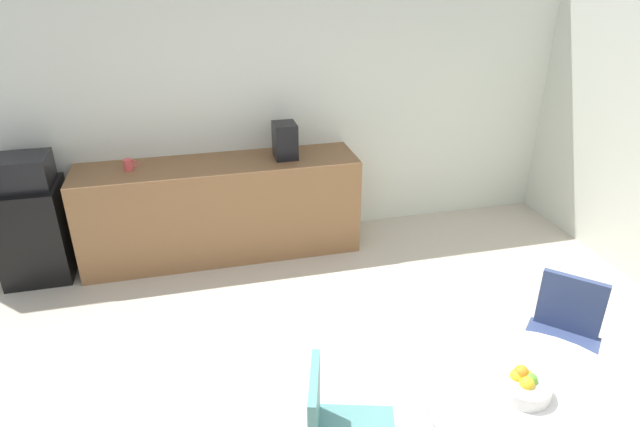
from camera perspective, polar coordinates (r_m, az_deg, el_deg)
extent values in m
cube|color=silver|center=(5.15, -6.20, 11.23)|extent=(6.00, 0.10, 2.60)
cube|color=brown|center=(5.07, -10.30, 0.46)|extent=(2.49, 0.60, 0.90)
cube|color=black|center=(5.26, -27.82, -1.70)|extent=(0.54, 0.54, 0.84)
cube|color=black|center=(5.06, -29.10, 3.84)|extent=(0.48, 0.38, 0.26)
cylinder|color=white|center=(2.83, 21.85, -17.94)|extent=(1.04, 1.04, 0.03)
cube|color=teal|center=(2.73, -0.61, -19.67)|extent=(0.15, 0.37, 0.38)
cylinder|color=silver|center=(3.67, 25.24, -17.50)|extent=(0.02, 0.02, 0.42)
cylinder|color=silver|center=(3.68, 20.27, -16.28)|extent=(0.02, 0.02, 0.42)
cylinder|color=silver|center=(3.92, 25.93, -14.60)|extent=(0.02, 0.02, 0.42)
cylinder|color=silver|center=(3.93, 21.33, -13.48)|extent=(0.02, 0.02, 0.42)
cube|color=#384772|center=(3.66, 23.82, -12.75)|extent=(0.59, 0.59, 0.03)
cube|color=#384772|center=(3.70, 24.88, -8.61)|extent=(0.29, 0.30, 0.38)
cylinder|color=silver|center=(2.81, 20.66, -16.76)|extent=(0.24, 0.24, 0.07)
sphere|color=#66B233|center=(2.80, 21.20, -15.99)|extent=(0.07, 0.07, 0.07)
sphere|color=yellow|center=(2.79, 20.02, -15.79)|extent=(0.07, 0.07, 0.07)
sphere|color=yellow|center=(2.77, 20.92, -16.43)|extent=(0.07, 0.07, 0.07)
sphere|color=yellow|center=(2.81, 20.86, -15.75)|extent=(0.07, 0.07, 0.07)
sphere|color=orange|center=(2.79, 20.41, -15.38)|extent=(0.07, 0.07, 0.07)
cylinder|color=#D84C4C|center=(4.92, -19.53, 4.86)|extent=(0.08, 0.08, 0.09)
torus|color=#D84C4C|center=(4.91, -18.87, 4.99)|extent=(0.06, 0.01, 0.06)
cube|color=black|center=(4.90, -3.70, 7.66)|extent=(0.20, 0.24, 0.32)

